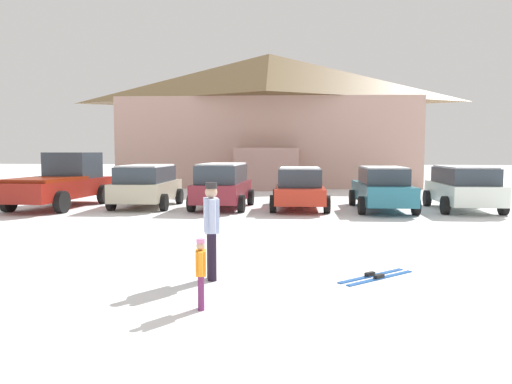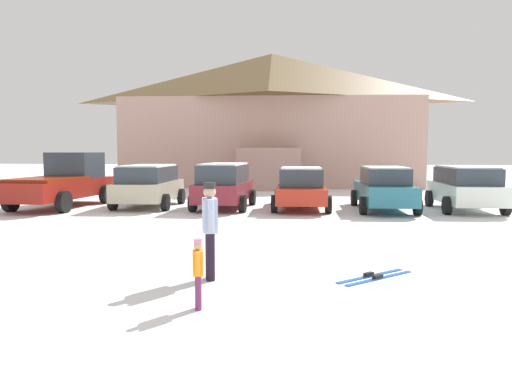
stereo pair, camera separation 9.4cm
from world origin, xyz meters
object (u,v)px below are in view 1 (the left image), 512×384
at_px(ski_lodge, 269,119).
at_px(pickup_truck, 62,182).
at_px(parked_teal_hatchback, 382,188).
at_px(skier_child_in_orange_jacket, 201,270).
at_px(parked_maroon_van, 223,184).
at_px(parked_beige_suv, 147,184).
at_px(skier_adult_in_blue_parka, 211,225).
at_px(pair_of_skis, 376,276).
at_px(parked_white_suv, 463,186).
at_px(parked_red_sedan, 300,188).

xyz_separation_m(ski_lodge, pickup_truck, (-7.20, -14.53, -3.38)).
height_order(ski_lodge, parked_teal_hatchback, ski_lodge).
distance_m(ski_lodge, skier_child_in_orange_jacket, 26.97).
xyz_separation_m(parked_teal_hatchback, skier_child_in_orange_jacket, (-4.35, -12.21, -0.27)).
xyz_separation_m(ski_lodge, parked_teal_hatchback, (5.20, -14.48, -3.55)).
bearing_deg(pickup_truck, parked_maroon_van, 0.87).
bearing_deg(parked_teal_hatchback, parked_maroon_van, 179.52).
bearing_deg(parked_maroon_van, parked_beige_suv, 177.19).
distance_m(ski_lodge, skier_adult_in_blue_parka, 25.32).
xyz_separation_m(pickup_truck, pair_of_skis, (10.72, -10.16, -0.97)).
bearing_deg(pickup_truck, pair_of_skis, -43.46).
distance_m(parked_white_suv, pair_of_skis, 11.42).
bearing_deg(parked_red_sedan, ski_lodge, 98.49).
xyz_separation_m(parked_beige_suv, parked_red_sedan, (5.99, -0.01, -0.09)).
height_order(parked_beige_suv, pickup_truck, pickup_truck).
bearing_deg(parked_teal_hatchback, parked_red_sedan, 176.42).
relative_size(parked_white_suv, skier_child_in_orange_jacket, 4.30).
xyz_separation_m(ski_lodge, parked_maroon_van, (-0.82, -14.43, -3.45)).
height_order(parked_teal_hatchback, skier_child_in_orange_jacket, parked_teal_hatchback).
bearing_deg(skier_child_in_orange_jacket, parked_white_suv, 59.37).
relative_size(parked_maroon_van, pair_of_skis, 2.96).
bearing_deg(parked_maroon_van, parked_white_suv, 0.84).
bearing_deg(parked_red_sedan, parked_maroon_van, -177.26).
relative_size(ski_lodge, parked_red_sedan, 4.09).
bearing_deg(ski_lodge, skier_adult_in_blue_parka, -88.40).
bearing_deg(parked_white_suv, pickup_truck, -179.15).
relative_size(parked_white_suv, skier_adult_in_blue_parka, 2.55).
relative_size(parked_beige_suv, pickup_truck, 0.74).
distance_m(parked_white_suv, pickup_truck, 15.39).
bearing_deg(parked_teal_hatchback, skier_child_in_orange_jacket, -109.63).
bearing_deg(skier_child_in_orange_jacket, skier_adult_in_blue_parka, 95.18).
bearing_deg(parked_beige_suv, ski_lodge, 74.87).
xyz_separation_m(parked_maroon_van, pickup_truck, (-6.38, -0.10, 0.06)).
xyz_separation_m(parked_beige_suv, parked_teal_hatchback, (9.06, -0.20, -0.07)).
bearing_deg(parked_teal_hatchback, parked_beige_suv, 178.74).
xyz_separation_m(skier_adult_in_blue_parka, pair_of_skis, (2.82, 0.39, -0.92)).
height_order(parked_red_sedan, skier_adult_in_blue_parka, skier_adult_in_blue_parka).
bearing_deg(parked_beige_suv, parked_maroon_van, -2.81).
distance_m(ski_lodge, pickup_truck, 16.56).
relative_size(skier_adult_in_blue_parka, skier_child_in_orange_jacket, 1.69).
bearing_deg(skier_child_in_orange_jacket, parked_maroon_van, 97.76).
bearing_deg(pair_of_skis, parked_red_sedan, 97.61).
bearing_deg(ski_lodge, parked_teal_hatchback, -70.24).
relative_size(ski_lodge, parked_beige_suv, 4.61).
bearing_deg(parked_teal_hatchback, pair_of_skis, -99.34).
distance_m(ski_lodge, parked_white_suv, 16.84).
relative_size(parked_red_sedan, pair_of_skis, 3.31).
bearing_deg(parked_white_suv, pair_of_skis, -114.16).
xyz_separation_m(pickup_truck, skier_adult_in_blue_parka, (7.90, -10.55, -0.05)).
relative_size(parked_beige_suv, parked_white_suv, 0.97).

